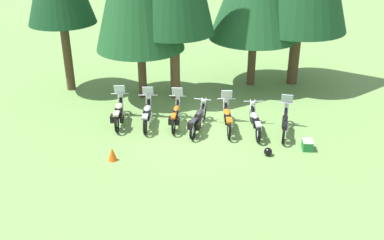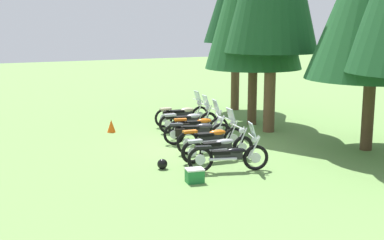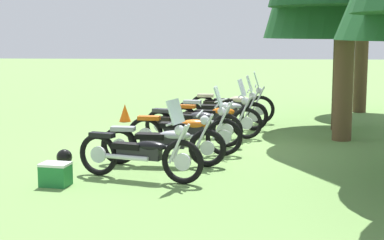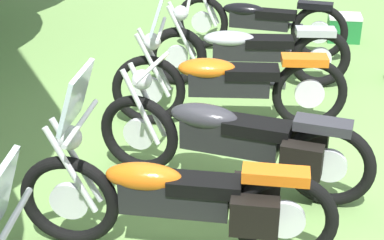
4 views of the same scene
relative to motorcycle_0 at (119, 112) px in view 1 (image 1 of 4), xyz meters
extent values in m
plane|color=#6B934C|center=(3.19, -0.79, -0.49)|extent=(80.00, 80.00, 0.00)
torus|color=black|center=(0.05, 0.80, -0.11)|extent=(0.15, 0.76, 0.75)
cylinder|color=silver|center=(0.05, 0.80, -0.11)|extent=(0.07, 0.30, 0.30)
torus|color=black|center=(-0.05, -0.75, -0.11)|extent=(0.15, 0.76, 0.75)
cylinder|color=silver|center=(-0.05, -0.75, -0.11)|extent=(0.07, 0.30, 0.30)
cube|color=black|center=(0.00, 0.02, 0.00)|extent=(0.28, 0.78, 0.25)
ellipsoid|color=beige|center=(0.01, 0.24, 0.15)|extent=(0.32, 0.57, 0.19)
cube|color=black|center=(-0.02, -0.19, 0.12)|extent=(0.30, 0.53, 0.10)
cube|color=beige|center=(-0.05, -0.67, 0.24)|extent=(0.24, 0.45, 0.08)
cylinder|color=silver|center=(-0.04, 0.75, 0.18)|extent=(0.07, 0.34, 0.65)
cylinder|color=silver|center=(0.13, 0.74, 0.18)|extent=(0.07, 0.34, 0.65)
cylinder|color=silver|center=(0.04, 0.66, 0.52)|extent=(0.73, 0.08, 0.04)
sphere|color=silver|center=(0.05, 0.75, 0.40)|extent=(0.18, 0.18, 0.17)
cylinder|color=silver|center=(0.13, -0.16, -0.09)|extent=(0.13, 0.77, 0.08)
cube|color=silver|center=(0.04, 0.68, 0.70)|extent=(0.45, 0.18, 0.39)
cube|color=black|center=(-0.22, -0.54, -0.01)|extent=(0.16, 0.33, 0.26)
cube|color=black|center=(0.14, -0.56, -0.01)|extent=(0.16, 0.33, 0.26)
torus|color=black|center=(1.20, 0.58, -0.13)|extent=(0.18, 0.72, 0.72)
cylinder|color=silver|center=(1.20, 0.58, -0.13)|extent=(0.08, 0.28, 0.27)
torus|color=black|center=(1.03, -1.04, -0.13)|extent=(0.18, 0.72, 0.72)
cylinder|color=silver|center=(1.03, -1.04, -0.13)|extent=(0.08, 0.28, 0.27)
cube|color=black|center=(1.12, -0.23, -0.03)|extent=(0.32, 0.83, 0.23)
ellipsoid|color=#9EA0A8|center=(1.14, -0.01, 0.11)|extent=(0.35, 0.60, 0.18)
cube|color=black|center=(1.09, -0.46, 0.08)|extent=(0.33, 0.56, 0.10)
cube|color=#9EA0A8|center=(1.04, -0.97, 0.20)|extent=(0.26, 0.46, 0.08)
cylinder|color=silver|center=(1.10, 0.53, 0.16)|extent=(0.08, 0.34, 0.65)
cylinder|color=silver|center=(1.28, 0.51, 0.16)|extent=(0.08, 0.34, 0.65)
cylinder|color=silver|center=(1.18, 0.44, 0.50)|extent=(0.77, 0.11, 0.04)
sphere|color=silver|center=(1.19, 0.53, 0.38)|extent=(0.19, 0.19, 0.17)
cylinder|color=silver|center=(1.24, -0.43, -0.11)|extent=(0.16, 0.81, 0.08)
cube|color=silver|center=(1.19, 0.46, 0.68)|extent=(0.45, 0.20, 0.39)
torus|color=black|center=(2.38, 0.36, -0.13)|extent=(0.22, 0.73, 0.72)
cylinder|color=silver|center=(2.38, 0.36, -0.13)|extent=(0.10, 0.29, 0.28)
torus|color=black|center=(2.11, -1.12, -0.13)|extent=(0.22, 0.73, 0.72)
cylinder|color=silver|center=(2.11, -1.12, -0.13)|extent=(0.10, 0.29, 0.28)
cube|color=black|center=(2.25, -0.38, -0.02)|extent=(0.30, 0.77, 0.24)
ellipsoid|color=#D16014|center=(2.28, -0.17, 0.12)|extent=(0.31, 0.56, 0.19)
cube|color=black|center=(2.21, -0.58, 0.09)|extent=(0.29, 0.53, 0.10)
cube|color=#D16014|center=(2.13, -1.04, 0.22)|extent=(0.23, 0.46, 0.08)
cylinder|color=silver|center=(2.31, 0.32, 0.17)|extent=(0.10, 0.34, 0.65)
cylinder|color=silver|center=(2.44, 0.29, 0.17)|extent=(0.10, 0.34, 0.65)
cylinder|color=silver|center=(2.36, 0.23, 0.51)|extent=(0.66, 0.16, 0.04)
sphere|color=silver|center=(2.37, 0.32, 0.39)|extent=(0.20, 0.20, 0.17)
cylinder|color=silver|center=(2.32, -0.56, -0.11)|extent=(0.21, 0.75, 0.08)
cube|color=silver|center=(2.36, 0.25, 0.69)|extent=(0.46, 0.23, 0.39)
cube|color=black|center=(2.01, -0.90, -0.03)|extent=(0.20, 0.34, 0.26)
cube|color=black|center=(2.28, -0.95, -0.03)|extent=(0.20, 0.34, 0.26)
torus|color=black|center=(3.38, -0.08, -0.13)|extent=(0.35, 0.71, 0.72)
cylinder|color=silver|center=(3.38, -0.08, -0.13)|extent=(0.15, 0.28, 0.28)
torus|color=black|center=(2.80, -1.60, -0.13)|extent=(0.35, 0.71, 0.72)
cylinder|color=silver|center=(2.80, -1.60, -0.13)|extent=(0.15, 0.28, 0.28)
cube|color=black|center=(3.09, -0.84, -0.02)|extent=(0.48, 0.82, 0.25)
ellipsoid|color=#2D2D33|center=(3.17, -0.63, 0.14)|extent=(0.44, 0.62, 0.20)
cube|color=black|center=(3.01, -1.05, 0.11)|extent=(0.41, 0.59, 0.10)
cube|color=#2D2D33|center=(2.83, -1.52, 0.21)|extent=(0.33, 0.48, 0.08)
cylinder|color=silver|center=(3.29, -0.11, 0.17)|extent=(0.16, 0.33, 0.65)
cylinder|color=silver|center=(3.43, -0.17, 0.17)|extent=(0.16, 0.33, 0.65)
cylinder|color=silver|center=(3.33, -0.21, 0.50)|extent=(0.66, 0.28, 0.04)
sphere|color=silver|center=(3.37, -0.13, 0.38)|extent=(0.22, 0.22, 0.17)
cylinder|color=silver|center=(3.15, -1.05, -0.11)|extent=(0.36, 0.78, 0.08)
cube|color=black|center=(2.72, -1.35, -0.03)|extent=(0.25, 0.35, 0.26)
cube|color=black|center=(3.03, -1.47, -0.03)|extent=(0.25, 0.35, 0.26)
torus|color=black|center=(4.29, -0.14, -0.12)|extent=(0.16, 0.75, 0.74)
cylinder|color=silver|center=(4.29, -0.14, -0.12)|extent=(0.08, 0.30, 0.29)
torus|color=black|center=(4.15, -1.73, -0.12)|extent=(0.16, 0.75, 0.74)
cylinder|color=silver|center=(4.15, -1.73, -0.12)|extent=(0.08, 0.30, 0.29)
cube|color=black|center=(4.22, -0.94, -0.01)|extent=(0.29, 0.81, 0.24)
ellipsoid|color=#D16014|center=(4.24, -0.72, 0.13)|extent=(0.33, 0.59, 0.19)
cube|color=black|center=(4.20, -1.16, 0.10)|extent=(0.31, 0.55, 0.10)
cube|color=#D16014|center=(4.15, -1.65, 0.23)|extent=(0.24, 0.46, 0.08)
cylinder|color=silver|center=(4.20, -0.19, 0.18)|extent=(0.07, 0.34, 0.65)
cylinder|color=silver|center=(4.37, -0.21, 0.18)|extent=(0.07, 0.34, 0.65)
cylinder|color=silver|center=(4.28, -0.28, 0.51)|extent=(0.72, 0.10, 0.04)
sphere|color=silver|center=(4.28, -0.19, 0.39)|extent=(0.18, 0.18, 0.17)
cylinder|color=silver|center=(4.34, -1.12, -0.10)|extent=(0.15, 0.80, 0.08)
cube|color=silver|center=(4.28, -0.26, 0.69)|extent=(0.45, 0.19, 0.39)
torus|color=black|center=(5.31, -0.44, -0.14)|extent=(0.17, 0.70, 0.70)
cylinder|color=silver|center=(5.31, -0.44, -0.14)|extent=(0.07, 0.27, 0.26)
torus|color=black|center=(5.18, -2.08, -0.14)|extent=(0.17, 0.70, 0.70)
cylinder|color=silver|center=(5.18, -2.08, -0.14)|extent=(0.07, 0.27, 0.26)
cube|color=black|center=(5.24, -1.26, -0.05)|extent=(0.29, 0.83, 0.21)
ellipsoid|color=#9EA0A8|center=(5.26, -1.03, 0.08)|extent=(0.32, 0.60, 0.17)
cube|color=black|center=(5.23, -1.48, 0.05)|extent=(0.30, 0.56, 0.10)
cube|color=#9EA0A8|center=(5.18, -2.00, 0.18)|extent=(0.24, 0.46, 0.08)
cylinder|color=silver|center=(5.22, -0.49, 0.15)|extent=(0.07, 0.34, 0.65)
cylinder|color=silver|center=(5.39, -0.50, 0.15)|extent=(0.07, 0.34, 0.65)
cylinder|color=silver|center=(5.30, -0.57, 0.49)|extent=(0.78, 0.10, 0.04)
sphere|color=silver|center=(5.31, -0.49, 0.37)|extent=(0.18, 0.18, 0.17)
cylinder|color=silver|center=(5.37, -1.45, -0.12)|extent=(0.15, 0.82, 0.08)
torus|color=black|center=(6.57, -0.79, -0.13)|extent=(0.32, 0.72, 0.73)
cylinder|color=silver|center=(6.57, -0.79, -0.13)|extent=(0.14, 0.29, 0.28)
torus|color=black|center=(6.08, -2.28, -0.13)|extent=(0.32, 0.72, 0.73)
cylinder|color=silver|center=(6.08, -2.28, -0.13)|extent=(0.14, 0.29, 0.28)
cube|color=black|center=(6.33, -1.53, -0.03)|extent=(0.41, 0.79, 0.21)
ellipsoid|color=black|center=(6.39, -1.33, 0.09)|extent=(0.38, 0.59, 0.16)
cube|color=black|center=(6.26, -1.74, 0.06)|extent=(0.36, 0.55, 0.10)
cube|color=black|center=(6.10, -2.20, 0.22)|extent=(0.29, 0.47, 0.08)
cylinder|color=silver|center=(6.49, -0.83, 0.17)|extent=(0.15, 0.33, 0.65)
cylinder|color=silver|center=(6.62, -0.87, 0.17)|extent=(0.15, 0.33, 0.65)
cylinder|color=silver|center=(6.53, -0.92, 0.51)|extent=(0.58, 0.23, 0.04)
sphere|color=silver|center=(6.56, -0.84, 0.39)|extent=(0.22, 0.22, 0.17)
cylinder|color=silver|center=(6.37, -1.73, -0.11)|extent=(0.32, 0.76, 0.08)
cube|color=silver|center=(6.54, -0.91, 0.69)|extent=(0.47, 0.28, 0.39)
cylinder|color=#4C3823|center=(-2.45, 3.94, 1.09)|extent=(0.40, 0.40, 3.17)
cylinder|color=#4C3823|center=(0.96, 2.70, 0.65)|extent=(0.37, 0.37, 2.28)
cylinder|color=brown|center=(2.42, 2.51, 1.00)|extent=(0.43, 0.43, 2.99)
cylinder|color=#4C3823|center=(6.17, 3.74, 0.67)|extent=(0.38, 0.38, 2.32)
cylinder|color=#4C3823|center=(8.23, 3.70, 0.85)|extent=(0.50, 0.50, 2.69)
cube|color=#1E7233|center=(6.81, -2.82, -0.32)|extent=(0.41, 0.49, 0.33)
cube|color=silver|center=(6.81, -2.82, -0.14)|extent=(0.42, 0.50, 0.04)
cone|color=#EA590F|center=(-0.10, -2.88, -0.25)|extent=(0.32, 0.32, 0.48)
sphere|color=black|center=(5.30, -3.08, -0.34)|extent=(0.29, 0.29, 0.29)
camera|label=1|loc=(1.32, -16.35, 7.50)|focal=41.87mm
camera|label=2|loc=(18.18, -8.50, 3.58)|focal=47.87mm
camera|label=3|loc=(16.04, -0.07, 1.97)|focal=56.30mm
camera|label=4|loc=(-1.11, -0.38, 2.25)|focal=54.95mm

